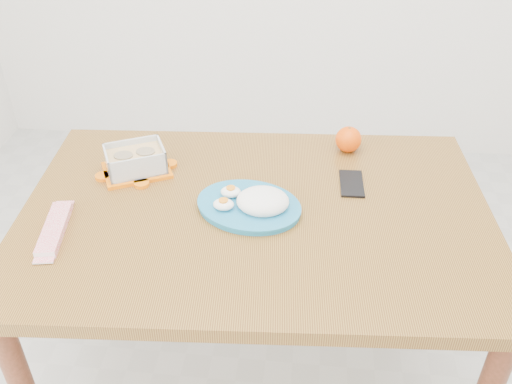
# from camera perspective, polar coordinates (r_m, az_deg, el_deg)

# --- Properties ---
(dining_table) EXTENTS (1.33, 0.93, 0.75)m
(dining_table) POSITION_cam_1_polar(r_m,az_deg,el_deg) (1.60, 0.00, -4.42)
(dining_table) COLOR olive
(dining_table) RESTS_ON ground
(food_container) EXTENTS (0.23, 0.21, 0.08)m
(food_container) POSITION_cam_1_polar(r_m,az_deg,el_deg) (1.72, -11.96, 3.10)
(food_container) COLOR orange
(food_container) RESTS_ON dining_table
(orange_fruit) EXTENTS (0.08, 0.08, 0.08)m
(orange_fruit) POSITION_cam_1_polar(r_m,az_deg,el_deg) (1.81, 9.23, 5.21)
(orange_fruit) COLOR #F44704
(orange_fruit) RESTS_ON dining_table
(rice_plate) EXTENTS (0.35, 0.35, 0.08)m
(rice_plate) POSITION_cam_1_polar(r_m,az_deg,el_deg) (1.53, -0.28, -1.05)
(rice_plate) COLOR teal
(rice_plate) RESTS_ON dining_table
(candy_bar) EXTENTS (0.08, 0.21, 0.02)m
(candy_bar) POSITION_cam_1_polar(r_m,az_deg,el_deg) (1.56, -19.51, -3.48)
(candy_bar) COLOR red
(candy_bar) RESTS_ON dining_table
(smartphone) EXTENTS (0.07, 0.13, 0.01)m
(smartphone) POSITION_cam_1_polar(r_m,az_deg,el_deg) (1.67, 9.54, 0.84)
(smartphone) COLOR black
(smartphone) RESTS_ON dining_table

